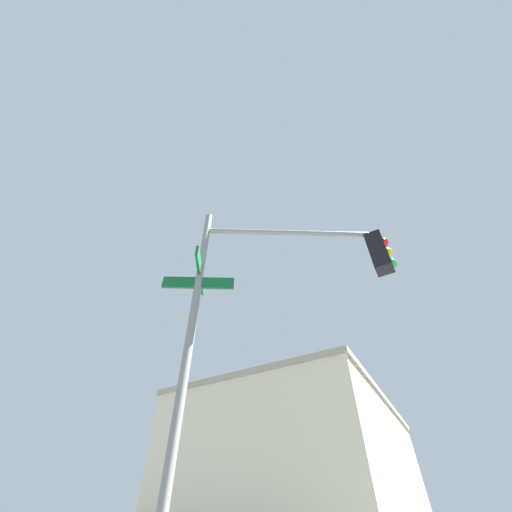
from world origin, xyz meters
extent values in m
cylinder|color=slate|center=(-6.68, -6.84, 3.16)|extent=(0.12, 0.12, 6.32)
cylinder|color=slate|center=(-5.39, -6.05, 5.92)|extent=(2.62, 1.66, 0.09)
cube|color=black|center=(-4.10, -5.26, 5.47)|extent=(0.28, 0.28, 0.80)
sphere|color=red|center=(-3.97, -5.18, 5.72)|extent=(0.18, 0.18, 0.18)
sphere|color=orange|center=(-3.97, -5.18, 5.47)|extent=(0.18, 0.18, 0.18)
sphere|color=green|center=(-3.97, -5.18, 5.22)|extent=(0.18, 0.18, 0.18)
cube|color=#0F5128|center=(-6.68, -6.84, 4.73)|extent=(0.96, 0.61, 0.20)
cube|color=#0F5128|center=(-6.68, -6.84, 4.95)|extent=(0.56, 0.87, 0.20)
cube|color=beige|center=(-15.30, 17.97, 5.01)|extent=(14.61, 19.94, 10.02)
cube|color=gray|center=(-15.30, 17.97, 10.22)|extent=(14.91, 20.24, 0.40)
camera|label=1|loc=(-4.01, -9.71, 1.78)|focal=21.83mm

